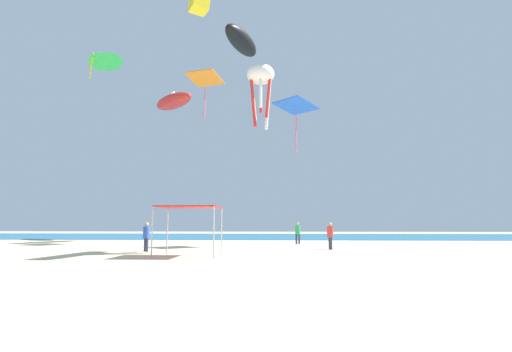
{
  "coord_description": "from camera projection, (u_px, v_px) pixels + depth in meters",
  "views": [
    {
      "loc": [
        -0.08,
        -21.68,
        1.72
      ],
      "look_at": [
        -1.7,
        9.58,
        5.39
      ],
      "focal_mm": 27.98,
      "sensor_mm": 36.0,
      "label": 1
    }
  ],
  "objects": [
    {
      "name": "kite_octopus_white",
      "position": [
        261.0,
        78.0,
        25.53
      ],
      "size": [
        1.82,
        1.82,
        4.18
      ],
      "rotation": [
        0.0,
        0.0,
        4.74
      ],
      "color": "white"
    },
    {
      "name": "ground",
      "position": [
        278.0,
        256.0,
        21.29
      ],
      "size": [
        110.0,
        110.0,
        0.1
      ],
      "primitive_type": "cube",
      "color": "beige"
    },
    {
      "name": "kite_delta_green",
      "position": [
        105.0,
        59.0,
        31.04
      ],
      "size": [
        3.64,
        3.63,
        2.38
      ],
      "rotation": [
        0.0,
        0.0,
        0.96
      ],
      "color": "green"
    },
    {
      "name": "kite_diamond_orange",
      "position": [
        205.0,
        80.0,
        36.31
      ],
      "size": [
        3.44,
        3.43,
        4.0
      ],
      "rotation": [
        0.0,
        0.0,
        6.0
      ],
      "color": "orange"
    },
    {
      "name": "kite_inflatable_red",
      "position": [
        173.0,
        101.0,
        45.04
      ],
      "size": [
        6.03,
        5.43,
        2.46
      ],
      "rotation": [
        0.0,
        0.0,
        5.61
      ],
      "color": "red"
    },
    {
      "name": "person_near_tent",
      "position": [
        330.0,
        234.0,
        25.78
      ],
      "size": [
        0.41,
        0.46,
        1.74
      ],
      "rotation": [
        0.0,
        0.0,
        4.88
      ],
      "color": "#33384C",
      "rests_on": "ground"
    },
    {
      "name": "person_central",
      "position": [
        146.0,
        234.0,
        23.96
      ],
      "size": [
        0.41,
        0.41,
        1.74
      ],
      "rotation": [
        0.0,
        0.0,
        2.26
      ],
      "color": "#33384C",
      "rests_on": "ground"
    },
    {
      "name": "person_leftmost",
      "position": [
        298.0,
        231.0,
        32.34
      ],
      "size": [
        0.42,
        0.42,
        1.75
      ],
      "rotation": [
        0.0,
        0.0,
        2.32
      ],
      "color": "#33384C",
      "rests_on": "ground"
    },
    {
      "name": "kite_diamond_blue",
      "position": [
        296.0,
        108.0,
        31.4
      ],
      "size": [
        3.82,
        3.82,
        3.93
      ],
      "rotation": [
        0.0,
        0.0,
        2.4
      ],
      "color": "blue"
    },
    {
      "name": "ocean_strip",
      "position": [
        277.0,
        236.0,
        50.57
      ],
      "size": [
        110.0,
        23.24,
        0.03
      ],
      "primitive_type": "cube",
      "color": "#1E6B93",
      "rests_on": "ground"
    },
    {
      "name": "canopy_tent",
      "position": [
        189.0,
        209.0,
        20.76
      ],
      "size": [
        3.09,
        2.78,
        2.57
      ],
      "color": "#B2B2B7",
      "rests_on": "ground"
    },
    {
      "name": "kite_inflatable_black",
      "position": [
        241.0,
        41.0,
        42.05
      ],
      "size": [
        4.44,
        7.33,
        2.77
      ],
      "rotation": [
        0.0,
        0.0,
        1.26
      ],
      "color": "black"
    }
  ]
}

